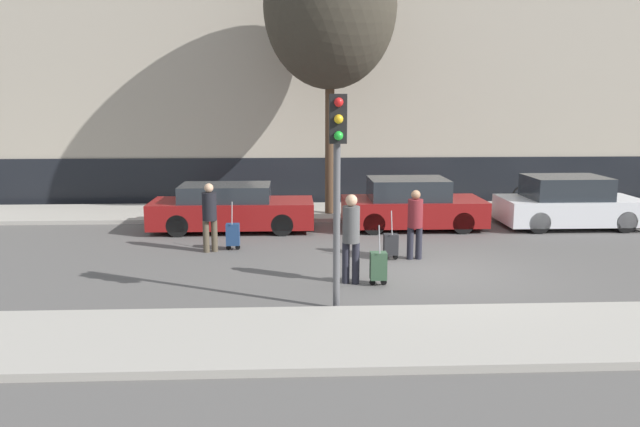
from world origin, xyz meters
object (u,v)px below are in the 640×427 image
Objects in this scene: parked_car_2 at (568,204)px; trolley_center at (378,266)px; trolley_right at (391,244)px; parked_bicycle at (538,196)px; bare_tree_near_crossing at (330,7)px; trolley_left at (233,234)px; pedestrian_center at (351,233)px; traffic_light at (337,159)px; parked_car_0 at (231,209)px; pedestrian_right at (415,221)px; parked_car_1 at (411,205)px; pedestrian_left at (210,213)px.

trolley_center is (-6.21, -5.45, -0.29)m from parked_car_2.
parked_bicycle is at bearing 46.46° from trolley_right.
bare_tree_near_crossing is (-6.93, -0.78, 5.81)m from parked_bicycle.
trolley_left is 0.66× the size of pedestrian_center.
parked_bicycle is at bearing -114.78° from pedestrian_center.
trolley_right is at bearing -133.54° from parked_bicycle.
trolley_left is 5.52m from traffic_light.
pedestrian_center is 1.48× the size of trolley_center.
parked_car_0 is 2.81× the size of pedestrian_right.
parked_car_2 is 2.72m from parked_bicycle.
pedestrian_right reaches higher than trolley_left.
trolley_center is 2.06m from trolley_right.
trolley_center is at bearing -138.74° from parked_car_2.
parked_car_1 is 1.07× the size of traffic_light.
parked_bicycle is at bearing 27.90° from trolley_left.
trolley_right is at bearing -78.77° from bare_tree_near_crossing.
bare_tree_near_crossing is at bearing -73.92° from pedestrian_center.
trolley_center is 2.82m from traffic_light.
pedestrian_right is (-5.10, -3.44, 0.22)m from parked_car_2.
parked_car_2 is (4.51, -0.07, 0.02)m from parked_car_1.
pedestrian_left is at bearing 141.30° from trolley_center.
pedestrian_right reaches higher than parked_bicycle.
parked_car_2 is at bearing 175.60° from pedestrian_left.
trolley_left is at bearing -83.66° from parked_car_0.
traffic_light is (-0.92, -1.44, 2.24)m from trolley_center.
pedestrian_right reaches higher than parked_car_1.
parked_car_1 is at bearing 69.35° from traffic_light.
trolley_left is 0.98× the size of trolley_center.
trolley_left is at bearing -121.42° from bare_tree_near_crossing.
parked_bicycle is (7.34, 9.59, -2.14)m from traffic_light.
pedestrian_center is (2.60, -2.94, 0.64)m from trolley_left.
parked_car_2 is 8.27m from trolley_center.
parked_car_1 is 2.22× the size of parked_bicycle.
pedestrian_left is at bearing -161.26° from trolley_left.
pedestrian_left is at bearing -25.37° from pedestrian_center.
bare_tree_near_crossing reaches higher than pedestrian_center.
pedestrian_center is 1.01× the size of parked_bicycle.
pedestrian_left is at bearing -152.54° from parked_bicycle.
bare_tree_near_crossing reaches higher than parked_car_0.
parked_bicycle is (10.07, 5.23, -0.45)m from pedestrian_left.
pedestrian_left is 7.64m from bare_tree_near_crossing.
pedestrian_left is 4.17m from pedestrian_center.
parked_car_0 is at bearing -45.35° from pedestrian_center.
pedestrian_right is 0.19× the size of bare_tree_near_crossing.
parked_car_2 is 8.58m from pedestrian_center.
parked_bicycle is (4.72, 2.63, -0.17)m from parked_car_1.
traffic_light is (-1.48, -3.42, 2.28)m from trolley_right.
parked_car_0 is 0.52× the size of bare_tree_near_crossing.
trolley_center is at bearing 179.95° from pedestrian_center.
pedestrian_center is 8.94m from bare_tree_near_crossing.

